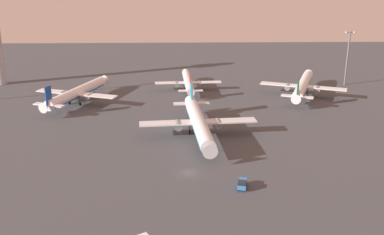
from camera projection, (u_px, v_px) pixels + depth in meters
ground_plane at (189, 173)px, 112.33m from camera, size 416.00×416.00×0.00m
airplane_mid_apron at (198, 122)px, 135.62m from camera, size 36.33×46.61×11.95m
airplane_far_stand at (77, 93)px, 168.92m from camera, size 32.65×41.46×11.00m
airplane_terminal_side at (303, 86)px, 178.87m from camera, size 33.18×42.09×11.25m
airplane_taxiway_distant at (188, 82)px, 187.72m from camera, size 28.15×36.18×9.28m
baggage_tractor at (242, 184)px, 104.09m from camera, size 2.88×4.49×2.25m
apron_light_central at (348, 54)px, 193.25m from camera, size 4.80×0.90×23.62m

